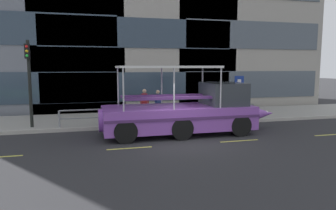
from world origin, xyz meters
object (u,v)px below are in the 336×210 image
(pedestrian_mid_left, at_px, (158,101))
(pedestrian_mid_right, at_px, (145,101))
(traffic_light_pole, at_px, (29,75))
(parking_sign, at_px, (239,89))
(pedestrian_near_bow, at_px, (220,101))
(duck_tour_boat, at_px, (188,112))

(pedestrian_mid_left, xyz_separation_m, pedestrian_mid_right, (-0.80, 0.03, 0.04))
(traffic_light_pole, height_order, parking_sign, traffic_light_pole)
(traffic_light_pole, xyz_separation_m, pedestrian_mid_right, (5.99, 1.22, -1.57))
(pedestrian_near_bow, xyz_separation_m, pedestrian_mid_left, (-3.78, 0.40, 0.08))
(pedestrian_near_bow, bearing_deg, pedestrian_mid_right, 174.58)
(traffic_light_pole, bearing_deg, pedestrian_near_bow, 4.23)
(traffic_light_pole, distance_m, pedestrian_near_bow, 10.72)
(pedestrian_mid_right, bearing_deg, parking_sign, -9.12)
(duck_tour_boat, relative_size, pedestrian_mid_right, 5.11)
(duck_tour_boat, bearing_deg, pedestrian_mid_right, 111.02)
(traffic_light_pole, xyz_separation_m, pedestrian_mid_left, (6.78, 1.19, -1.61))
(traffic_light_pole, height_order, pedestrian_near_bow, traffic_light_pole)
(pedestrian_mid_left, relative_size, pedestrian_mid_right, 0.96)
(duck_tour_boat, distance_m, pedestrian_near_bow, 4.57)
(traffic_light_pole, relative_size, pedestrian_mid_right, 2.49)
(traffic_light_pole, relative_size, parking_sign, 1.74)
(pedestrian_mid_left, bearing_deg, pedestrian_mid_right, 177.89)
(parking_sign, distance_m, duck_tour_boat, 5.11)
(pedestrian_near_bow, relative_size, pedestrian_mid_right, 0.88)
(traffic_light_pole, height_order, pedestrian_mid_right, traffic_light_pole)
(pedestrian_near_bow, bearing_deg, parking_sign, -24.50)
(traffic_light_pole, distance_m, parking_sign, 11.62)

